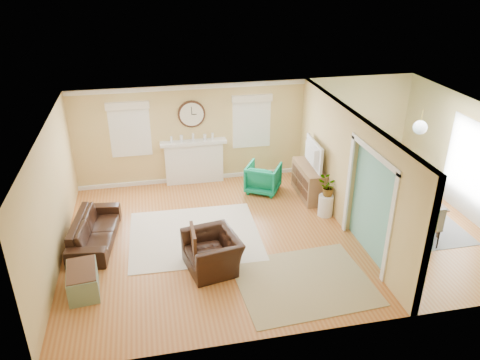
{
  "coord_description": "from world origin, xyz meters",
  "views": [
    {
      "loc": [
        -2.57,
        -8.36,
        5.48
      ],
      "look_at": [
        -0.8,
        0.3,
        1.2
      ],
      "focal_mm": 35.0,
      "sensor_mm": 36.0,
      "label": 1
    }
  ],
  "objects_px": {
    "sofa": "(95,230)",
    "eames_chair": "(212,252)",
    "dining_table": "(403,204)",
    "credenza": "(308,181)",
    "green_chair": "(263,178)"
  },
  "relations": [
    {
      "from": "sofa",
      "to": "eames_chair",
      "type": "height_order",
      "value": "eames_chair"
    },
    {
      "from": "green_chair",
      "to": "credenza",
      "type": "relative_size",
      "value": 0.6
    },
    {
      "from": "eames_chair",
      "to": "credenza",
      "type": "bearing_deg",
      "value": 120.24
    },
    {
      "from": "sofa",
      "to": "credenza",
      "type": "distance_m",
      "value": 5.19
    },
    {
      "from": "green_chair",
      "to": "credenza",
      "type": "xyz_separation_m",
      "value": [
        1.03,
        -0.47,
        0.03
      ]
    },
    {
      "from": "eames_chair",
      "to": "dining_table",
      "type": "height_order",
      "value": "dining_table"
    },
    {
      "from": "eames_chair",
      "to": "credenza",
      "type": "xyz_separation_m",
      "value": [
        2.78,
        2.49,
        0.05
      ]
    },
    {
      "from": "sofa",
      "to": "dining_table",
      "type": "relative_size",
      "value": 1.0
    },
    {
      "from": "sofa",
      "to": "credenza",
      "type": "bearing_deg",
      "value": -70.48
    },
    {
      "from": "green_chair",
      "to": "dining_table",
      "type": "bearing_deg",
      "value": 175.04
    },
    {
      "from": "dining_table",
      "to": "credenza",
      "type": "bearing_deg",
      "value": 53.49
    },
    {
      "from": "sofa",
      "to": "green_chair",
      "type": "bearing_deg",
      "value": -61.36
    },
    {
      "from": "credenza",
      "to": "dining_table",
      "type": "relative_size",
      "value": 0.68
    },
    {
      "from": "eames_chair",
      "to": "credenza",
      "type": "height_order",
      "value": "credenza"
    },
    {
      "from": "green_chair",
      "to": "dining_table",
      "type": "relative_size",
      "value": 0.41
    }
  ]
}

